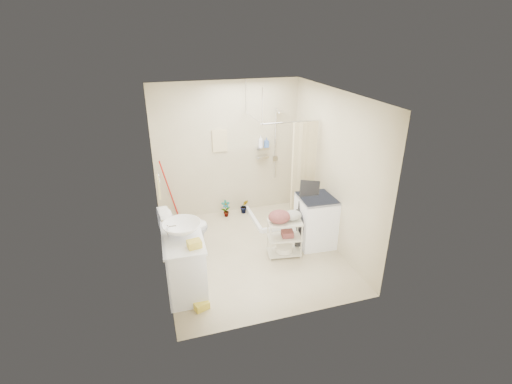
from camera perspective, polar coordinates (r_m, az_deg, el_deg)
floor at (r=6.30m, az=-0.70°, el=-9.21°), size 3.20×3.20×0.00m
ceiling at (r=5.33m, az=-0.84°, el=14.83°), size 2.80×3.20×0.04m
wall_back at (r=7.15m, az=-4.39°, el=6.46°), size 2.80×0.04×2.60m
wall_front at (r=4.33m, az=5.23°, el=-5.92°), size 2.80×0.04×2.60m
wall_left at (r=5.50m, az=-14.91°, el=0.12°), size 0.04×3.20×2.60m
wall_right at (r=6.20m, az=11.78°, el=3.20°), size 0.04×3.20×2.60m
vanity at (r=5.37m, az=-10.92°, el=-10.76°), size 0.57×0.99×0.86m
sink at (r=5.15m, az=-11.33°, el=-5.59°), size 0.56×0.56×0.18m
counter_basket at (r=4.87m, az=-9.47°, el=-7.90°), size 0.19×0.16×0.10m
floor_basket at (r=5.22m, az=-8.43°, el=-16.67°), size 0.33×0.29×0.15m
toilet at (r=6.26m, az=-10.96°, el=-5.64°), size 0.82×0.52×0.80m
mop at (r=7.17m, az=-13.48°, el=0.18°), size 0.16×0.16×1.26m
potted_plant_a at (r=7.34m, az=-4.67°, el=-2.57°), size 0.19×0.14×0.34m
potted_plant_b at (r=7.47m, az=-1.82°, el=-2.20°), size 0.17×0.14×0.30m
hanging_towel at (r=7.04m, az=-5.60°, el=7.84°), size 0.28×0.03×0.42m
towel_ring at (r=5.25m, az=-14.76°, el=0.99°), size 0.04×0.22×0.34m
tp_holder at (r=5.79m, az=-13.94°, el=-4.89°), size 0.08×0.12×0.14m
shower at (r=6.96m, az=3.55°, el=3.81°), size 1.10×1.10×2.10m
shampoo_bottle_a at (r=7.20m, az=0.73°, el=7.77°), size 0.11×0.11×0.23m
shampoo_bottle_b at (r=7.23m, az=1.64°, el=7.64°), size 0.08×0.09×0.18m
washing_machine at (r=6.41m, az=9.24°, el=-4.35°), size 0.63×0.65×0.88m
laundry_rack at (r=6.06m, az=4.41°, el=-6.59°), size 0.58×0.40×0.74m
ironing_board at (r=6.28m, az=7.89°, el=-3.34°), size 0.34×0.14×1.17m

